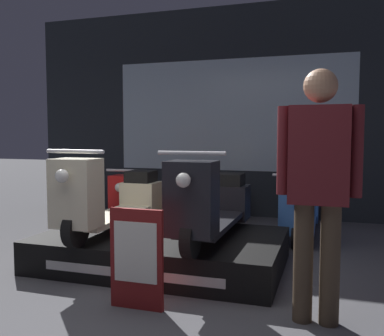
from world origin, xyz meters
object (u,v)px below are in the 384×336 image
scooter_display_left (112,199)px  scooter_backrow_2 (301,210)px  person_right_browsing (318,178)px  scooter_backrow_0 (147,202)px  scooter_backrow_1 (220,206)px  scooter_display_right (213,204)px  price_sign_board (137,259)px

scooter_display_left → scooter_backrow_2: 2.40m
person_right_browsing → scooter_backrow_0: bearing=133.0°
scooter_backrow_0 → scooter_backrow_1: same height
scooter_backrow_1 → scooter_backrow_2: size_ratio=1.00×
scooter_backrow_0 → scooter_backrow_1: size_ratio=1.00×
scooter_display_right → price_sign_board: 1.06m
scooter_display_left → scooter_display_right: same height
scooter_display_right → person_right_browsing: bearing=-41.4°
scooter_backrow_0 → scooter_backrow_1: bearing=0.0°
scooter_display_left → person_right_browsing: size_ratio=1.03×
scooter_display_left → scooter_display_right: size_ratio=1.00×
scooter_backrow_1 → person_right_browsing: size_ratio=1.03×
scooter_backrow_0 → person_right_browsing: size_ratio=1.03×
scooter_backrow_1 → person_right_browsing: person_right_browsing is taller
scooter_display_right → scooter_backrow_2: bearing=67.8°
scooter_backrow_0 → scooter_backrow_2: same height
person_right_browsing → scooter_display_left: bearing=157.2°
scooter_display_right → scooter_backrow_2: 1.82m
scooter_backrow_2 → person_right_browsing: person_right_browsing is taller
scooter_display_right → scooter_backrow_1: size_ratio=1.00×
scooter_backrow_0 → person_right_browsing: (2.32, -2.49, 0.65)m
scooter_display_left → scooter_backrow_0: scooter_display_left is taller
scooter_backrow_0 → scooter_backrow_2: size_ratio=1.00×
person_right_browsing → price_sign_board: 1.38m
scooter_backrow_1 → price_sign_board: (0.05, -2.65, 0.05)m
scooter_display_left → price_sign_board: bearing=-53.7°
scooter_backrow_1 → scooter_backrow_0: bearing=180.0°
scooter_display_right → scooter_backrow_2: scooter_display_right is taller
scooter_display_left → person_right_browsing: bearing=-22.8°
scooter_display_right → scooter_backrow_1: bearing=102.0°
scooter_display_right → person_right_browsing: 1.30m
scooter_display_right → scooter_backrow_1: scooter_display_right is taller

